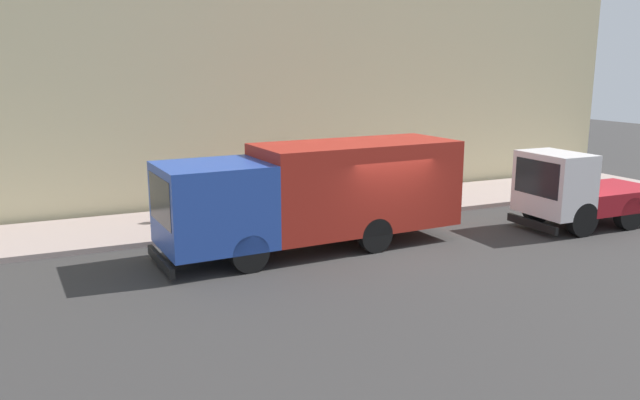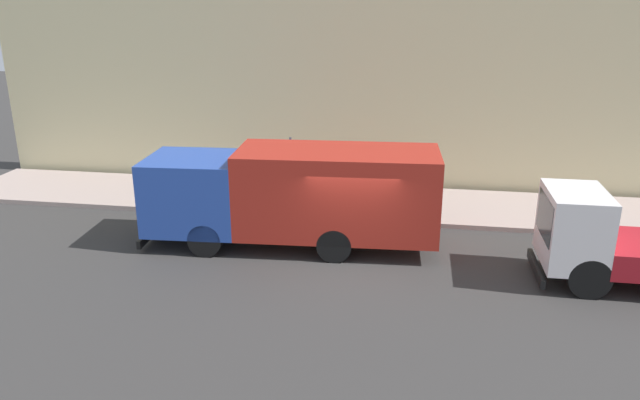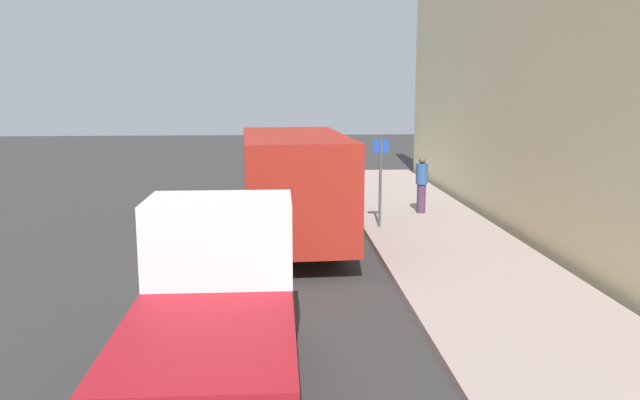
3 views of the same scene
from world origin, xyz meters
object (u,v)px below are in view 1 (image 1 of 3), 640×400
(large_utility_truck, at_px, (316,191))
(small_flatbed_truck, at_px, (577,192))
(street_sign_post, at_px, (264,178))
(pedestrian_walking, at_px, (190,191))

(large_utility_truck, height_order, small_flatbed_truck, large_utility_truck)
(small_flatbed_truck, bearing_deg, street_sign_post, 67.69)
(pedestrian_walking, relative_size, street_sign_post, 0.70)
(small_flatbed_truck, relative_size, street_sign_post, 1.83)
(small_flatbed_truck, relative_size, pedestrian_walking, 2.60)
(pedestrian_walking, distance_m, street_sign_post, 2.60)
(small_flatbed_truck, height_order, pedestrian_walking, small_flatbed_truck)
(large_utility_truck, xyz_separation_m, small_flatbed_truck, (-1.21, -8.46, -0.49))
(street_sign_post, bearing_deg, pedestrian_walking, 50.21)
(small_flatbed_truck, xyz_separation_m, pedestrian_walking, (5.37, 11.04, -0.04))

